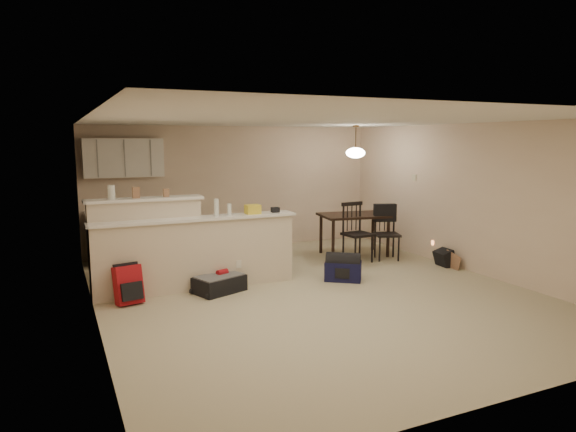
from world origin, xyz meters
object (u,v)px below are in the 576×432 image
black_daypack (445,258)px  red_backpack (128,285)px  dining_chair_near (358,233)px  dining_chair_far (387,233)px  dining_table (354,219)px  navy_duffel (343,271)px  suitcase (219,284)px  pendant_lamp (355,152)px

black_daypack → red_backpack: bearing=93.6°
dining_chair_near → dining_chair_far: (0.59, -0.07, -0.04)m
dining_table → navy_duffel: (-1.14, -1.51, -0.55)m
suitcase → black_daypack: black_daypack is taller
black_daypack → dining_chair_near: bearing=57.9°
pendant_lamp → red_backpack: size_ratio=1.18×
dining_chair_far → black_daypack: bearing=-34.3°
dining_chair_far → pendant_lamp: bearing=141.0°
suitcase → black_daypack: 4.11m
pendant_lamp → navy_duffel: size_ratio=1.09×
red_backpack → dining_table: bearing=5.0°
dining_table → black_daypack: dining_table is taller
black_daypack → suitcase: bearing=93.1°
dining_chair_far → suitcase: 3.57m
dining_table → red_backpack: size_ratio=2.68×
black_daypack → pendant_lamp: bearing=39.7°
black_daypack → dining_chair_far: bearing=41.5°
pendant_lamp → red_backpack: pendant_lamp is taller
dining_table → suitcase: 3.42m
dining_chair_near → suitcase: dining_chair_near is taller
pendant_lamp → dining_chair_near: size_ratio=0.57×
dining_chair_near → black_daypack: dining_chair_near is taller
dining_table → dining_chair_near: (-0.23, -0.51, -0.16)m
pendant_lamp → black_daypack: (0.99, -1.45, -1.85)m
dining_table → suitcase: bearing=-148.4°
red_backpack → navy_duffel: (3.26, -0.22, -0.11)m
suitcase → red_backpack: size_ratio=1.34×
pendant_lamp → suitcase: pendant_lamp is taller
red_backpack → dining_chair_far: bearing=-2.9°
suitcase → dining_table: bearing=1.4°
dining_chair_far → navy_duffel: size_ratio=1.77×
pendant_lamp → suitcase: (-3.12, -1.29, -1.87)m
pendant_lamp → navy_duffel: bearing=-127.0°
dining_chair_near → dining_table: bearing=59.7°
dining_chair_near → red_backpack: dining_chair_near is taller
suitcase → navy_duffel: (1.98, -0.22, 0.04)m
dining_table → dining_chair_near: 0.58m
dining_chair_far → black_daypack: (0.63, -0.86, -0.36)m
pendant_lamp → dining_chair_far: bearing=-58.5°
dining_table → suitcase: (-3.12, -1.29, -0.59)m
dining_chair_near → suitcase: size_ratio=1.55×
dining_chair_far → dining_table: bearing=141.0°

